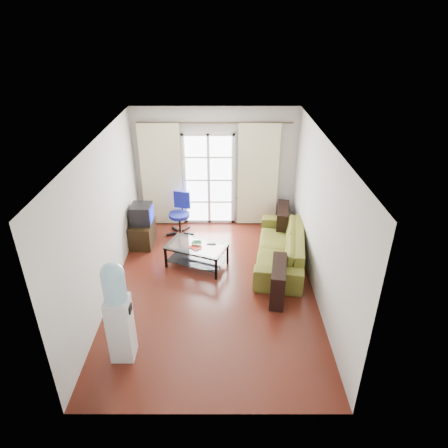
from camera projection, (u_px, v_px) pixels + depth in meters
The scene contains 20 objects.
floor at pixel (213, 287), 7.26m from camera, with size 5.20×5.20×0.00m, color #551F14.
ceiling at pixel (211, 142), 5.99m from camera, with size 5.20×5.20×0.00m, color white.
wall_back at pixel (215, 168), 8.92m from camera, with size 3.60×0.02×2.70m, color beige.
wall_front at pixel (206, 332), 4.33m from camera, with size 3.60×0.02×2.70m, color beige.
wall_left at pixel (104, 221), 6.63m from camera, with size 0.02×5.20×2.70m, color beige.
wall_right at pixel (320, 222), 6.63m from camera, with size 0.02×5.20×2.70m, color beige.
french_door at pixel (209, 180), 9.00m from camera, with size 1.16×0.06×2.15m.
curtain_rod at pixel (215, 123), 8.35m from camera, with size 0.04×0.04×3.30m, color #4C3F2D.
curtain_left at pixel (162, 176), 8.89m from camera, with size 0.90×0.07×2.35m, color #EBE9BD.
curtain_right at pixel (258, 176), 8.89m from camera, with size 0.90×0.07×2.35m, color #EBE9BD.
radiator at pixel (250, 211), 9.31m from camera, with size 0.64×0.12×0.64m, color gray.
sofa at pixel (281, 247), 7.87m from camera, with size 1.23×2.37×0.66m, color brown.
coffee_table at pixel (197, 253), 7.75m from camera, with size 1.28×1.01×0.45m.
bowl at pixel (197, 244), 7.69m from camera, with size 0.23×0.23×0.05m, color green.
book at pixel (192, 249), 7.54m from camera, with size 0.27×0.28×0.02m, color #AF1531.
remote at pixel (211, 244), 7.71m from camera, with size 0.18×0.05×0.02m, color black.
tv_stand at pixel (143, 234), 8.50m from camera, with size 0.46×0.69×0.50m, color black.
crt_tv at pixel (141, 214), 8.31m from camera, with size 0.47×0.46×0.41m.
task_chair at pixel (180, 222), 8.91m from camera, with size 0.79×0.79×0.95m.
water_cooler at pixel (118, 310), 5.43m from camera, with size 0.35×0.32×1.59m.
Camera 1 is at (0.20, -5.87, 4.42)m, focal length 32.00 mm.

